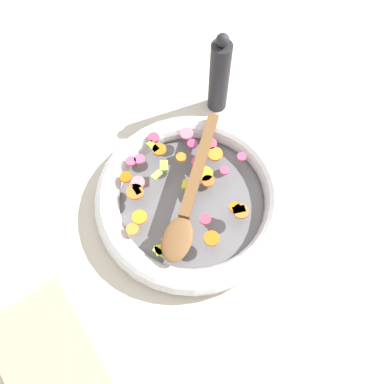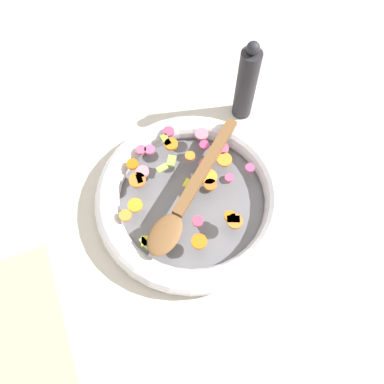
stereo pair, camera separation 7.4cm
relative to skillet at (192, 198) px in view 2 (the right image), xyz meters
The scene contains 6 objects.
ground_plane 0.02m from the skillet, ahead, with size 4.00×4.00×0.00m, color beige.
skillet is the anchor object (origin of this frame).
chopped_vegetables 0.05m from the skillet, ahead, with size 0.29×0.29×0.01m.
wooden_spoon 0.05m from the skillet, 129.95° to the left, with size 0.24×0.28×0.01m.
pepper_mill 0.27m from the skillet, 48.19° to the right, with size 0.04×0.04×0.21m.
cutting_board 0.40m from the skillet, 107.57° to the left, with size 0.27×0.15×0.02m.
Camera 2 is at (-0.30, 0.12, 0.72)m, focal length 35.00 mm.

